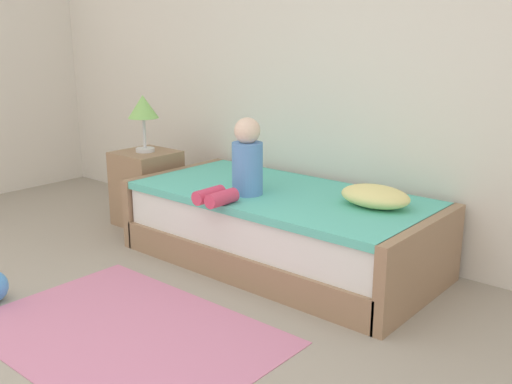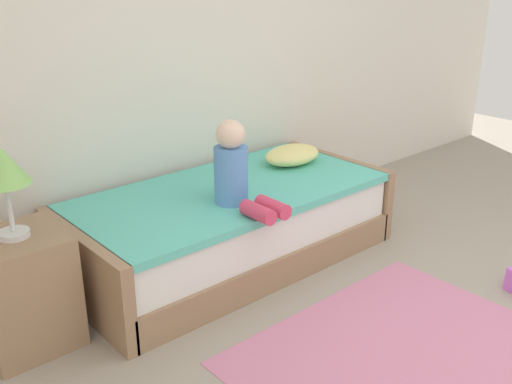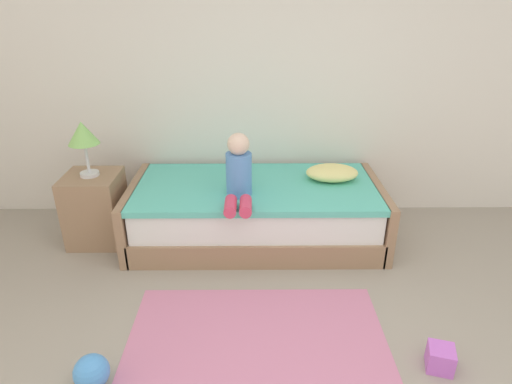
% 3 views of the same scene
% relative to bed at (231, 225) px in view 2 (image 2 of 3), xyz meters
% --- Properties ---
extents(wall_rear, '(7.20, 0.10, 2.90)m').
position_rel_bed_xyz_m(wall_rear, '(0.39, 0.60, 1.20)').
color(wall_rear, silver).
rests_on(wall_rear, ground).
extents(bed, '(2.11, 1.00, 0.50)m').
position_rel_bed_xyz_m(bed, '(0.00, 0.00, 0.00)').
color(bed, '#997556').
rests_on(bed, ground).
extents(nightstand, '(0.44, 0.44, 0.60)m').
position_rel_bed_xyz_m(nightstand, '(-1.35, -0.03, 0.05)').
color(nightstand, '#997556').
rests_on(nightstand, ground).
extents(table_lamp, '(0.24, 0.24, 0.45)m').
position_rel_bed_xyz_m(table_lamp, '(-1.35, -0.03, 0.69)').
color(table_lamp, silver).
rests_on(table_lamp, nightstand).
extents(child_figure, '(0.20, 0.51, 0.50)m').
position_rel_bed_xyz_m(child_figure, '(-0.13, -0.23, 0.46)').
color(child_figure, '#598CD1').
rests_on(child_figure, bed).
extents(pillow, '(0.44, 0.30, 0.13)m').
position_rel_bed_xyz_m(pillow, '(0.65, 0.10, 0.32)').
color(pillow, '#F2E58C').
rests_on(pillow, bed).
extents(area_rug, '(1.60, 1.10, 0.01)m').
position_rel_bed_xyz_m(area_rug, '(-0.00, -1.30, -0.24)').
color(area_rug, pink).
rests_on(area_rug, ground).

